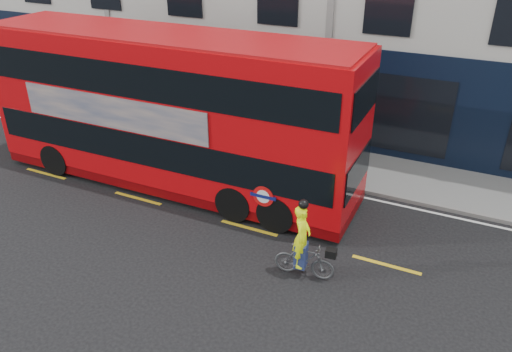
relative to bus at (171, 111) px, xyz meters
The scene contains 7 objects.
ground 5.27m from the bus, 40.57° to the right, with size 120.00×120.00×0.00m, color black.
pavement 5.55m from the bus, 45.08° to the left, with size 60.00×3.00×0.12m, color slate.
kerb 4.75m from the bus, 29.85° to the left, with size 60.00×0.12×0.13m, color slate.
road_edge_line 4.66m from the bus, 26.01° to the left, with size 58.00×0.10×0.01m, color silver.
lane_dashes 4.59m from the bus, 23.14° to the right, with size 58.00×0.12×0.01m, color gold, non-canonical shape.
bus is the anchor object (origin of this frame).
cyclist 6.58m from the bus, 26.52° to the right, with size 1.58×0.65×2.20m.
Camera 1 is at (5.43, -9.39, 8.11)m, focal length 35.00 mm.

